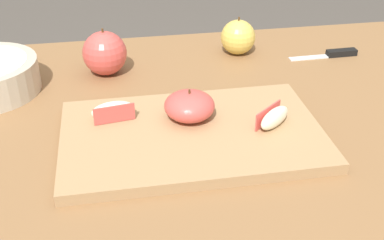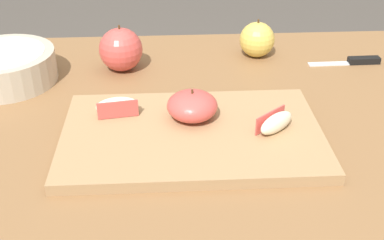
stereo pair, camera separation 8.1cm
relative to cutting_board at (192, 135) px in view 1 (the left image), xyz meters
name	(u,v)px [view 1 (the left image)]	position (x,y,z in m)	size (l,w,h in m)	color
dining_table	(214,159)	(0.06, 0.09, -0.12)	(1.22, 0.78, 0.74)	brown
cutting_board	(192,135)	(0.00, 0.00, 0.00)	(0.43, 0.27, 0.02)	#A37F56
apple_half_skin_up	(189,106)	(0.00, 0.04, 0.03)	(0.09, 0.09, 0.06)	#D14C47
apple_wedge_near_knife	(274,118)	(0.14, -0.01, 0.03)	(0.07, 0.07, 0.03)	#F4EACC
apple_wedge_back	(113,111)	(-0.13, 0.06, 0.03)	(0.08, 0.04, 0.03)	#F4EACC
paring_knife	(336,54)	(0.39, 0.29, 0.00)	(0.16, 0.02, 0.01)	silver
whole_apple_pink_lady	(105,53)	(-0.14, 0.29, 0.04)	(0.09, 0.09, 0.10)	#D14C47
whole_apple_golden	(238,37)	(0.17, 0.34, 0.03)	(0.08, 0.08, 0.09)	#DBBC51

